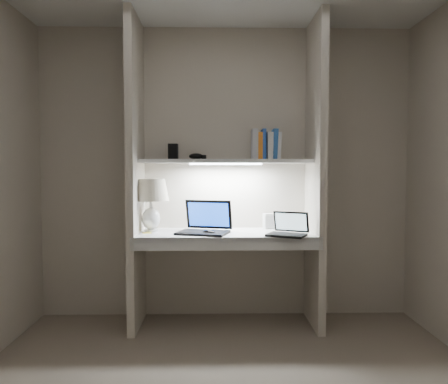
{
  "coord_description": "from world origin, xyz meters",
  "views": [
    {
      "loc": [
        -0.09,
        -2.31,
        1.28
      ],
      "look_at": [
        -0.02,
        1.05,
        1.11
      ],
      "focal_mm": 35.0,
      "sensor_mm": 36.0,
      "label": 1
    }
  ],
  "objects_px": {
    "laptop_main": "(205,226)",
    "book_row": "(266,145)",
    "table_lamp": "(151,196)",
    "laptop_netbook": "(288,230)",
    "speaker": "(269,221)"
  },
  "relations": [
    {
      "from": "book_row",
      "to": "speaker",
      "type": "bearing_deg",
      "value": 38.27
    },
    {
      "from": "table_lamp",
      "to": "book_row",
      "type": "distance_m",
      "value": 1.06
    },
    {
      "from": "table_lamp",
      "to": "laptop_main",
      "type": "distance_m",
      "value": 0.51
    },
    {
      "from": "speaker",
      "to": "table_lamp",
      "type": "bearing_deg",
      "value": 173.64
    },
    {
      "from": "laptop_main",
      "to": "speaker",
      "type": "height_order",
      "value": "laptop_main"
    },
    {
      "from": "laptop_main",
      "to": "speaker",
      "type": "xyz_separation_m",
      "value": [
        0.55,
        0.23,
        0.01
      ]
    },
    {
      "from": "table_lamp",
      "to": "book_row",
      "type": "xyz_separation_m",
      "value": [
        0.96,
        0.14,
        0.42
      ]
    },
    {
      "from": "book_row",
      "to": "laptop_netbook",
      "type": "bearing_deg",
      "value": -69.26
    },
    {
      "from": "laptop_main",
      "to": "book_row",
      "type": "xyz_separation_m",
      "value": [
        0.51,
        0.21,
        0.66
      ]
    },
    {
      "from": "table_lamp",
      "to": "laptop_netbook",
      "type": "distance_m",
      "value": 1.14
    },
    {
      "from": "table_lamp",
      "to": "laptop_main",
      "type": "height_order",
      "value": "table_lamp"
    },
    {
      "from": "speaker",
      "to": "book_row",
      "type": "distance_m",
      "value": 0.65
    },
    {
      "from": "laptop_netbook",
      "to": "speaker",
      "type": "relative_size",
      "value": 2.77
    },
    {
      "from": "table_lamp",
      "to": "laptop_netbook",
      "type": "xyz_separation_m",
      "value": [
        1.09,
        -0.22,
        -0.25
      ]
    },
    {
      "from": "laptop_main",
      "to": "book_row",
      "type": "relative_size",
      "value": 1.81
    }
  ]
}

